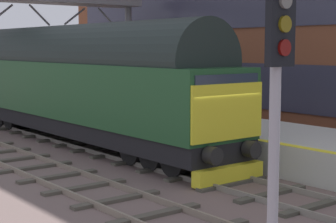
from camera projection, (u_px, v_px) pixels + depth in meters
ground_plane at (199, 176)px, 16.56m from camera, size 140.00×140.00×0.00m
track_main at (199, 174)px, 16.55m from camera, size 2.50×60.00×0.15m
track_adjacent_west at (100, 193)px, 14.45m from camera, size 2.50×60.00×0.15m
station_platform at (280, 146)px, 18.71m from camera, size 4.00×44.00×1.01m
diesel_locomotive at (75, 81)px, 22.11m from camera, size 2.74×17.72×4.68m
signal_post_near at (277, 101)px, 6.83m from camera, size 0.44×0.22×4.84m
overhead_footbridge at (21, 4)px, 26.45m from camera, size 12.71×2.00×6.45m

